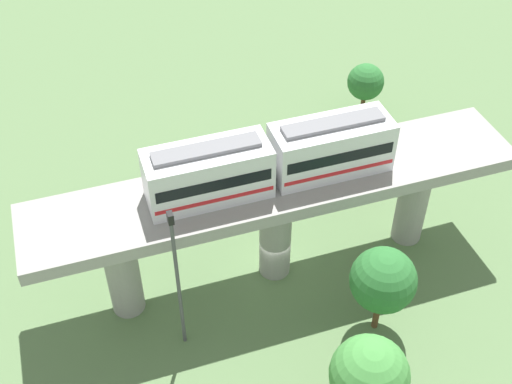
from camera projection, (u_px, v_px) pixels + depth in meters
name	position (u px, v px, depth m)	size (l,w,h in m)	color
ground_plane	(274.00, 269.00, 41.94)	(120.00, 120.00, 0.00)	#5B7A4C
viaduct	(276.00, 204.00, 38.17)	(5.20, 28.00, 7.39)	#999691
train	(271.00, 160.00, 35.84)	(2.64, 13.55, 3.24)	silver
parked_car_black	(168.00, 187.00, 46.43)	(2.19, 4.35, 1.76)	black
parked_car_red	(344.00, 172.00, 47.61)	(2.31, 4.39, 1.76)	red
parked_car_silver	(248.00, 153.00, 49.20)	(2.52, 4.45, 1.76)	#B2B5BA
tree_near_viaduct	(366.00, 82.00, 52.34)	(2.87, 2.87, 4.30)	brown
tree_mid_lot	(369.00, 375.00, 32.24)	(3.92, 3.92, 5.57)	brown
tree_far_corner	(383.00, 280.00, 36.03)	(3.66, 3.66, 5.87)	brown
signal_post	(177.00, 276.00, 34.30)	(0.44, 0.28, 9.99)	#4C4C51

